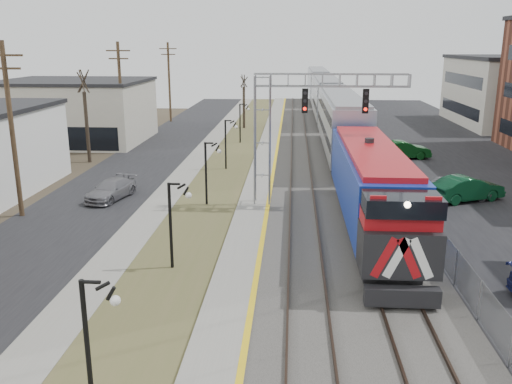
{
  "coord_description": "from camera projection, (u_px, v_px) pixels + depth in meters",
  "views": [
    {
      "loc": [
        1.31,
        -4.36,
        9.81
      ],
      "look_at": [
        -0.47,
        21.84,
        2.6
      ],
      "focal_mm": 38.0,
      "sensor_mm": 36.0,
      "label": 1
    }
  ],
  "objects": [
    {
      "name": "street_west",
      "position": [
        124.0,
        176.0,
        41.3
      ],
      "size": [
        7.0,
        120.0,
        0.04
      ],
      "primitive_type": "cube",
      "color": "black",
      "rests_on": "ground"
    },
    {
      "name": "sidewalk",
      "position": [
        182.0,
        177.0,
        41.0
      ],
      "size": [
        2.0,
        120.0,
        0.08
      ],
      "primitive_type": "cube",
      "color": "gray",
      "rests_on": "ground"
    },
    {
      "name": "grass_median",
      "position": [
        221.0,
        178.0,
        40.81
      ],
      "size": [
        4.0,
        120.0,
        0.06
      ],
      "primitive_type": "cube",
      "color": "#4F512B",
      "rests_on": "ground"
    },
    {
      "name": "platform",
      "position": [
        261.0,
        177.0,
        40.59
      ],
      "size": [
        2.0,
        120.0,
        0.24
      ],
      "primitive_type": "cube",
      "color": "gray",
      "rests_on": "ground"
    },
    {
      "name": "ballast_bed",
      "position": [
        328.0,
        179.0,
        40.27
      ],
      "size": [
        8.0,
        120.0,
        0.2
      ],
      "primitive_type": "cube",
      "color": "#595651",
      "rests_on": "ground"
    },
    {
      "name": "parking_lot",
      "position": [
        493.0,
        183.0,
        39.5
      ],
      "size": [
        16.0,
        120.0,
        0.04
      ],
      "primitive_type": "cube",
      "color": "black",
      "rests_on": "ground"
    },
    {
      "name": "platform_edge",
      "position": [
        273.0,
        176.0,
        40.5
      ],
      "size": [
        0.24,
        120.0,
        0.01
      ],
      "primitive_type": "cube",
      "color": "gold",
      "rests_on": "platform"
    },
    {
      "name": "track_near",
      "position": [
        301.0,
        176.0,
        40.35
      ],
      "size": [
        1.58,
        120.0,
        0.15
      ],
      "color": "#2D2119",
      "rests_on": "ballast_bed"
    },
    {
      "name": "track_far",
      "position": [
        348.0,
        177.0,
        40.12
      ],
      "size": [
        1.58,
        120.0,
        0.15
      ],
      "color": "#2D2119",
      "rests_on": "ballast_bed"
    },
    {
      "name": "train",
      "position": [
        329.0,
        106.0,
        62.34
      ],
      "size": [
        3.0,
        85.85,
        5.33
      ],
      "color": "navy",
      "rests_on": "ground"
    },
    {
      "name": "signal_gantry",
      "position": [
        291.0,
        117.0,
        32.25
      ],
      "size": [
        9.0,
        1.07,
        8.15
      ],
      "color": "gray",
      "rests_on": "ground"
    },
    {
      "name": "lampposts",
      "position": [
        172.0,
        224.0,
        24.2
      ],
      "size": [
        0.14,
        62.14,
        4.0
      ],
      "color": "black",
      "rests_on": "ground"
    },
    {
      "name": "utility_poles",
      "position": [
        12.0,
        132.0,
        30.55
      ],
      "size": [
        0.28,
        80.28,
        10.0
      ],
      "color": "#4C3823",
      "rests_on": "ground"
    },
    {
      "name": "fence",
      "position": [
        386.0,
        170.0,
        39.81
      ],
      "size": [
        0.04,
        120.0,
        1.6
      ],
      "primitive_type": "cube",
      "color": "gray",
      "rests_on": "ground"
    },
    {
      "name": "bare_trees",
      "position": [
        122.0,
        133.0,
        44.43
      ],
      "size": [
        12.3,
        42.3,
        5.95
      ],
      "color": "#382D23",
      "rests_on": "ground"
    },
    {
      "name": "car_lot_e",
      "position": [
        456.0,
        188.0,
        35.19
      ],
      "size": [
        4.47,
        1.92,
        1.51
      ],
      "primitive_type": "imported",
      "rotation": [
        0.0,
        0.0,
        1.6
      ],
      "color": "slate",
      "rests_on": "ground"
    },
    {
      "name": "car_lot_f",
      "position": [
        467.0,
        189.0,
        34.73
      ],
      "size": [
        5.11,
        3.49,
        1.6
      ],
      "primitive_type": "imported",
      "rotation": [
        0.0,
        0.0,
        1.99
      ],
      "color": "#0C4023",
      "rests_on": "ground"
    },
    {
      "name": "car_street_b",
      "position": [
        111.0,
        190.0,
        35.11
      ],
      "size": [
        2.75,
        4.67,
        1.27
      ],
      "primitive_type": "imported",
      "rotation": [
        0.0,
        0.0,
        -0.24
      ],
      "color": "slate",
      "rests_on": "ground"
    },
    {
      "name": "car_lot_g",
      "position": [
        403.0,
        150.0,
        47.5
      ],
      "size": [
        4.9,
        2.31,
        1.55
      ],
      "primitive_type": "imported",
      "rotation": [
        0.0,
        0.0,
        1.72
      ],
      "color": "#0C3F15",
      "rests_on": "ground"
    }
  ]
}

